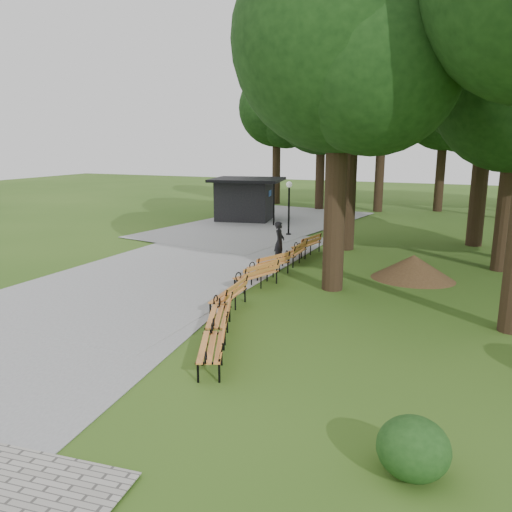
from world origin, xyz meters
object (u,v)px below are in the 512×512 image
at_px(lawn_tree_0, 341,43).
at_px(lawn_tree_4, 490,70).
at_px(person, 279,242).
at_px(bench_6, 306,245).
at_px(bench_5, 294,252).
at_px(lawn_tree_2, 353,41).
at_px(bench_0, 212,347).
at_px(bench_4, 269,265).
at_px(lamp_post, 289,196).
at_px(bench_1, 219,317).
at_px(bench_3, 256,275).
at_px(kiosk, 245,199).
at_px(bench_2, 228,295).
at_px(dirt_mound, 413,267).

bearing_deg(lawn_tree_0, lawn_tree_4, 65.95).
distance_m(person, bench_6, 1.88).
distance_m(bench_5, lawn_tree_4, 12.24).
bearing_deg(lawn_tree_2, bench_0, -89.38).
relative_size(person, bench_4, 0.88).
distance_m(lamp_post, bench_1, 14.36).
relative_size(bench_3, lawn_tree_2, 0.15).
relative_size(kiosk, bench_2, 2.24).
relative_size(person, lawn_tree_2, 0.13).
distance_m(dirt_mound, bench_6, 5.38).
bearing_deg(lawn_tree_4, bench_1, -112.29).
bearing_deg(dirt_mound, bench_5, 171.41).
bearing_deg(bench_2, dirt_mound, 136.50).
height_order(bench_2, bench_6, same).
bearing_deg(kiosk, bench_0, -78.04).
bearing_deg(lawn_tree_2, dirt_mound, -50.82).
bearing_deg(person, lawn_tree_2, -34.34).
bearing_deg(bench_2, person, -177.16).
bearing_deg(bench_1, lawn_tree_0, 139.54).
xyz_separation_m(bench_3, lawn_tree_0, (2.45, 0.80, 7.37)).
height_order(bench_4, bench_5, same).
height_order(bench_5, lawn_tree_2, lawn_tree_2).
bearing_deg(dirt_mound, lawn_tree_0, -135.02).
distance_m(lamp_post, lawn_tree_2, 8.18).
distance_m(dirt_mound, bench_0, 9.82).
distance_m(bench_0, bench_6, 11.77).
bearing_deg(bench_4, lawn_tree_2, -172.04).
height_order(bench_6, lawn_tree_2, lawn_tree_2).
distance_m(dirt_mound, bench_5, 4.82).
bearing_deg(bench_0, kiosk, 178.84).
bearing_deg(bench_0, dirt_mound, 136.80).
height_order(dirt_mound, bench_3, dirt_mound).
relative_size(person, lawn_tree_4, 0.15).
bearing_deg(lawn_tree_4, lawn_tree_2, -149.59).
distance_m(lamp_post, bench_0, 16.28).
bearing_deg(lawn_tree_0, kiosk, 125.02).
height_order(bench_2, lawn_tree_4, lawn_tree_4).
bearing_deg(lawn_tree_2, bench_4, -103.92).
bearing_deg(lamp_post, bench_0, -76.75).
distance_m(kiosk, lawn_tree_0, 16.98).
bearing_deg(lawn_tree_2, lawn_tree_0, -80.51).
relative_size(bench_1, lawn_tree_4, 0.17).
xyz_separation_m(kiosk, bench_6, (6.58, -8.04, -0.89)).
bearing_deg(lawn_tree_2, kiosk, 141.82).
xyz_separation_m(bench_3, bench_6, (0.03, 5.62, 0.00)).
distance_m(bench_2, lawn_tree_4, 16.59).
distance_m(kiosk, lawn_tree_4, 15.28).
bearing_deg(person, bench_3, -177.03).
bearing_deg(lawn_tree_4, bench_3, -122.70).
xyz_separation_m(kiosk, bench_2, (6.70, -16.12, -0.89)).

